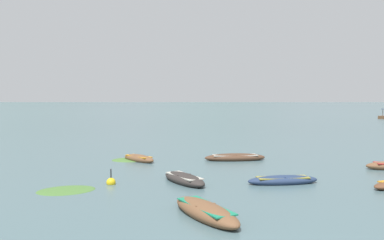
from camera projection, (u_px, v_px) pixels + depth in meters
The scene contains 11 objects.
ground_plane at pixel (177, 102), 1505.01m from camera, with size 6000.00×6000.00×0.00m, color #476066.
mountain_1 at pixel (19, 72), 1714.27m from camera, with size 1096.59×1096.59×261.18m, color #4C5B56.
mountain_2 at pixel (215, 68), 1943.21m from camera, with size 949.34×949.34×331.83m, color #4C5B56.
rowboat_0 at pixel (283, 180), 19.83m from camera, with size 3.83×1.44×0.53m.
rowboat_1 at pixel (235, 158), 27.59m from camera, with size 4.47×1.58×0.61m.
rowboat_4 at pixel (139, 158), 27.19m from camera, with size 2.84×2.98×0.59m.
rowboat_5 at pixel (205, 211), 14.16m from camera, with size 2.88×4.20×0.66m.
rowboat_6 at pixel (184, 179), 20.06m from camera, with size 2.75×3.70×0.61m.
mooring_buoy at pixel (111, 182), 19.67m from camera, with size 0.47×0.47×0.93m.
weed_patch_0 at pixel (66, 190), 18.32m from camera, with size 2.05×2.71×0.14m, color #477033.
weed_patch_2 at pixel (131, 160), 27.74m from camera, with size 2.24×2.76×0.14m, color #477033.
Camera 1 is at (-2.47, -7.92, 4.29)m, focal length 35.98 mm.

